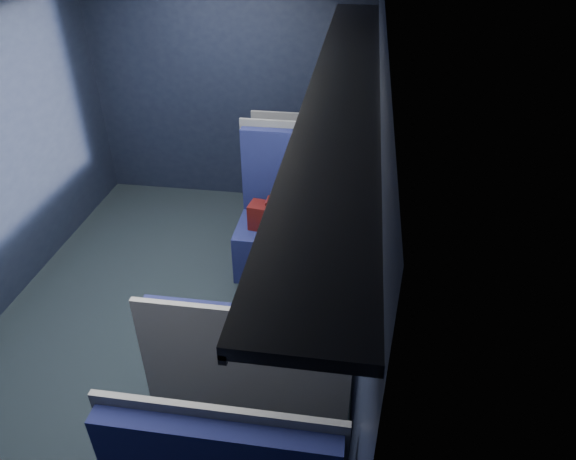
# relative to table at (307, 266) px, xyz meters

# --- Properties ---
(ground) EXTENTS (2.80, 4.20, 0.01)m
(ground) POSITION_rel_table_xyz_m (-1.03, 0.00, -0.67)
(ground) COLOR black
(room_shell) EXTENTS (3.00, 4.40, 2.40)m
(room_shell) POSITION_rel_table_xyz_m (-1.01, 0.00, 0.81)
(room_shell) COLOR black
(room_shell) RESTS_ON ground
(table) EXTENTS (0.62, 1.00, 0.74)m
(table) POSITION_rel_table_xyz_m (0.00, 0.00, 0.00)
(table) COLOR #54565E
(table) RESTS_ON ground
(seat_bay_near) EXTENTS (1.04, 0.62, 1.26)m
(seat_bay_near) POSITION_rel_table_xyz_m (-0.19, 0.87, -0.24)
(seat_bay_near) COLOR #0C0F36
(seat_bay_near) RESTS_ON ground
(seat_bay_far) EXTENTS (1.04, 0.62, 1.26)m
(seat_bay_far) POSITION_rel_table_xyz_m (-0.18, -0.87, -0.25)
(seat_bay_far) COLOR #0C0F36
(seat_bay_far) RESTS_ON ground
(seat_row_front) EXTENTS (1.04, 0.51, 1.16)m
(seat_row_front) POSITION_rel_table_xyz_m (-0.18, 1.80, -0.25)
(seat_row_front) COLOR #0C0F36
(seat_row_front) RESTS_ON ground
(man) EXTENTS (0.53, 0.56, 1.32)m
(man) POSITION_rel_table_xyz_m (0.07, 0.70, 0.06)
(man) COLOR black
(man) RESTS_ON ground
(woman) EXTENTS (0.53, 0.56, 1.32)m
(woman) POSITION_rel_table_xyz_m (0.07, -0.71, 0.06)
(woman) COLOR black
(woman) RESTS_ON ground
(papers) EXTENTS (0.61, 0.81, 0.01)m
(papers) POSITION_rel_table_xyz_m (0.03, 0.11, 0.08)
(papers) COLOR white
(papers) RESTS_ON table
(laptop) EXTENTS (0.29, 0.36, 0.25)m
(laptop) POSITION_rel_table_xyz_m (0.29, -0.00, 0.14)
(laptop) COLOR silver
(laptop) RESTS_ON table
(bottle_small) EXTENTS (0.07, 0.07, 0.23)m
(bottle_small) POSITION_rel_table_xyz_m (0.30, 0.33, 0.18)
(bottle_small) COLOR silver
(bottle_small) RESTS_ON table
(cup) EXTENTS (0.07, 0.07, 0.09)m
(cup) POSITION_rel_table_xyz_m (0.23, 0.44, 0.12)
(cup) COLOR white
(cup) RESTS_ON table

